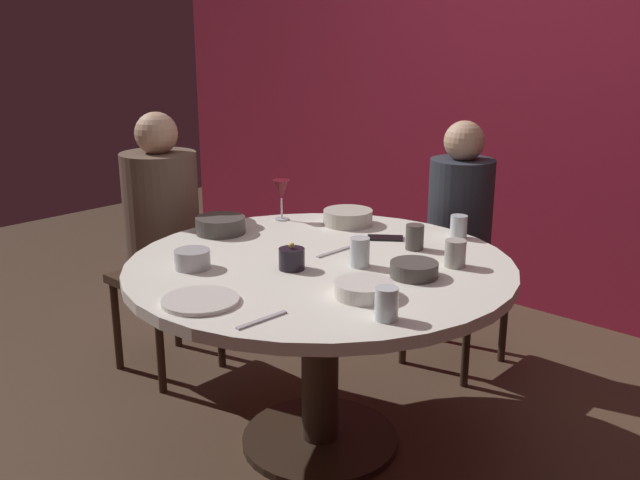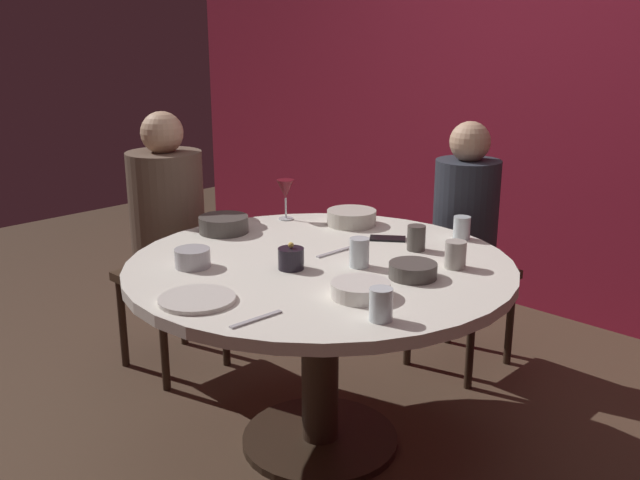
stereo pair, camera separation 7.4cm
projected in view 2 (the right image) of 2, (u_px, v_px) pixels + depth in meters
The scene contains 21 objects.
ground_plane at pixel (320, 442), 2.76m from camera, with size 8.00×8.00×0.00m, color #4C3828.
back_wall at pixel (572, 77), 3.68m from camera, with size 6.00×0.10×2.60m, color maroon.
dining_table at pixel (320, 299), 2.59m from camera, with size 1.39×1.39×0.74m.
seated_diner_left at pixel (167, 216), 3.18m from camera, with size 0.40×0.40×1.20m.
seated_diner_back at pixel (465, 220), 3.20m from camera, with size 0.40×0.40×1.16m.
candle_holder at pixel (291, 258), 2.46m from camera, with size 0.09×0.09×0.10m.
wine_glass at pixel (286, 191), 3.07m from camera, with size 0.08×0.08×0.18m.
dinner_plate at pixel (197, 299), 2.17m from camera, with size 0.24×0.24×0.01m, color silver.
cell_phone at pixel (387, 238), 2.81m from camera, with size 0.07×0.14×0.01m, color black.
bowl_serving_large at pixel (193, 258), 2.48m from camera, with size 0.12×0.12×0.07m, color #B7B7BC.
bowl_salad_center at pixel (360, 290), 2.20m from camera, with size 0.19×0.19×0.05m, color silver.
bowl_small_white at pixel (352, 217), 3.01m from camera, with size 0.21×0.21×0.06m, color beige.
bowl_sauce_side at pixel (413, 270), 2.37m from camera, with size 0.16×0.16×0.05m, color #4C4742.
bowl_rice_portion at pixel (225, 224), 2.90m from camera, with size 0.20×0.20×0.07m, color #4C4742.
cup_near_candle at pixel (416, 238), 2.66m from camera, with size 0.07×0.07×0.09m, color #4C4742.
cup_by_left_diner at pixel (462, 228), 2.80m from camera, with size 0.07×0.07×0.09m, color silver.
cup_by_right_diner at pixel (359, 253), 2.47m from camera, with size 0.07×0.07×0.10m, color silver.
cup_center_front at pixel (381, 304), 2.02m from camera, with size 0.07×0.07×0.10m, color silver.
cup_far_edge at pixel (455, 255), 2.46m from camera, with size 0.07×0.07×0.10m, color #B2ADA3.
fork_near_plate at pixel (335, 252), 2.64m from camera, with size 0.02×0.18×0.01m, color #B7B7BC.
knife_near_plate at pixel (256, 319), 2.03m from camera, with size 0.02×0.18×0.01m, color #B7B7BC.
Camera 2 is at (1.68, -1.74, 1.54)m, focal length 39.90 mm.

